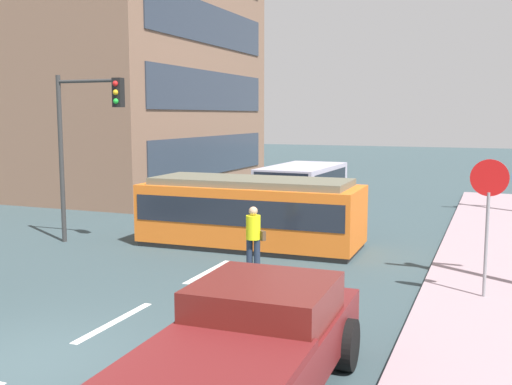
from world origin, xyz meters
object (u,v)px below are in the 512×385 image
object	(u,v)px
streetcar_tram	(251,211)
stop_sign	(488,199)
city_bus	(302,184)
pedestrian_crossing	(254,236)
traffic_light_mast	(84,128)
pickup_truck_parked	(252,345)

from	to	relation	value
streetcar_tram	stop_sign	size ratio (longest dim) A/B	2.28
streetcar_tram	city_bus	size ratio (longest dim) A/B	1.26
pedestrian_crossing	stop_sign	world-z (taller)	stop_sign
stop_sign	traffic_light_mast	size ratio (longest dim) A/B	0.56
traffic_light_mast	streetcar_tram	bearing A→B (deg)	18.38
stop_sign	traffic_light_mast	distance (m)	11.58
streetcar_tram	stop_sign	bearing A→B (deg)	-26.41
pedestrian_crossing	pickup_truck_parked	bearing A→B (deg)	-68.07
city_bus	stop_sign	xyz separation A→B (m)	(7.50, -11.16, 1.17)
traffic_light_mast	pedestrian_crossing	bearing A→B (deg)	-11.78
city_bus	pickup_truck_parked	world-z (taller)	city_bus
streetcar_tram	pedestrian_crossing	bearing A→B (deg)	-66.38
streetcar_tram	city_bus	world-z (taller)	streetcar_tram
streetcar_tram	pedestrian_crossing	size ratio (longest dim) A/B	3.94
pedestrian_crossing	city_bus	bearing A→B (deg)	101.13
pickup_truck_parked	stop_sign	bearing A→B (deg)	63.81
streetcar_tram	traffic_light_mast	distance (m)	5.58
traffic_light_mast	pickup_truck_parked	bearing A→B (deg)	-41.54
city_bus	pedestrian_crossing	distance (m)	10.89
pickup_truck_parked	traffic_light_mast	bearing A→B (deg)	138.46
pickup_truck_parked	traffic_light_mast	distance (m)	11.70
pedestrian_crossing	traffic_light_mast	size ratio (longest dim) A/B	0.33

